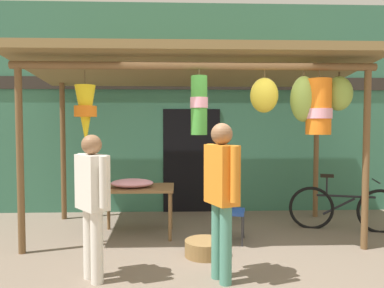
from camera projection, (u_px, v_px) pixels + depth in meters
ground_plane at (218, 255)px, 4.76m from camera, size 30.00×30.00×0.00m
shop_facade at (204, 109)px, 7.19m from camera, size 11.54×0.29×4.02m
market_stall_canopy at (204, 78)px, 5.50m from camera, size 5.09×2.28×2.75m
display_table at (137, 192)px, 5.59m from camera, size 1.11×0.73×0.75m
flower_heap_on_table at (133, 183)px, 5.52m from camera, size 0.64×0.45×0.13m
folding_chair at (225, 207)px, 5.29m from camera, size 0.48×0.48×0.84m
wicker_basket_by_table at (205, 248)px, 4.72m from camera, size 0.53×0.53×0.20m
parked_bicycle at (345, 209)px, 5.86m from camera, size 1.70×0.59×0.92m
vendor_in_orange at (92, 195)px, 3.92m from camera, size 0.42×0.48×1.59m
customer_foreground at (222, 188)px, 3.90m from camera, size 0.36×0.55×1.71m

